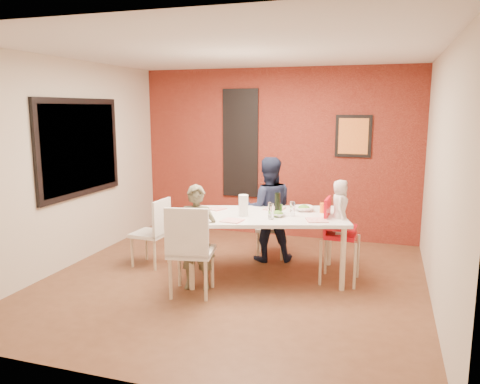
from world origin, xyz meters
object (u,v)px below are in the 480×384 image
(high_chair, at_px, (337,232))
(chair_far, at_px, (271,222))
(dining_table, at_px, (266,220))
(chair_near, at_px, (190,247))
(child_far, at_px, (268,209))
(child_near, at_px, (197,238))
(chair_left, at_px, (155,229))
(paper_towel_roll, at_px, (243,205))
(toddler, at_px, (340,207))
(wine_bottle, at_px, (277,204))

(high_chair, bearing_deg, chair_far, 53.81)
(dining_table, height_order, chair_near, chair_near)
(dining_table, height_order, chair_far, chair_far)
(chair_near, relative_size, child_far, 0.72)
(child_near, bearing_deg, chair_left, 135.47)
(dining_table, relative_size, child_near, 1.74)
(child_far, relative_size, paper_towel_roll, 5.59)
(child_far, distance_m, toddler, 1.16)
(high_chair, relative_size, child_near, 0.84)
(dining_table, height_order, child_near, child_near)
(high_chair, distance_m, child_far, 1.12)
(high_chair, bearing_deg, dining_table, 98.75)
(chair_near, xyz_separation_m, chair_left, (-0.86, 0.82, -0.07))
(chair_left, bearing_deg, chair_near, 50.07)
(child_near, bearing_deg, wine_bottle, 29.89)
(dining_table, height_order, high_chair, high_chair)
(dining_table, distance_m, chair_left, 1.51)
(chair_near, xyz_separation_m, paper_towel_roll, (0.40, 0.71, 0.34))
(chair_left, relative_size, toddler, 1.40)
(chair_far, bearing_deg, dining_table, -90.82)
(chair_near, bearing_deg, high_chair, -156.99)
(paper_towel_roll, bearing_deg, high_chair, 13.56)
(chair_far, xyz_separation_m, high_chair, (0.99, -0.77, 0.13))
(chair_near, bearing_deg, chair_far, -116.00)
(high_chair, bearing_deg, child_far, 62.99)
(chair_far, height_order, child_near, child_near)
(child_far, xyz_separation_m, wine_bottle, (0.26, -0.59, 0.21))
(child_near, relative_size, child_far, 0.85)
(chair_left, bearing_deg, chair_far, 128.35)
(chair_left, height_order, child_far, child_far)
(high_chair, bearing_deg, chair_near, 124.85)
(chair_far, height_order, wine_bottle, wine_bottle)
(child_far, bearing_deg, toddler, 132.81)
(child_far, bearing_deg, child_near, 48.29)
(toddler, relative_size, paper_towel_roll, 2.52)
(chair_near, distance_m, chair_left, 1.18)
(toddler, bearing_deg, child_near, 111.04)
(chair_far, bearing_deg, high_chair, -47.98)
(high_chair, height_order, paper_towel_roll, paper_towel_roll)
(chair_far, bearing_deg, wine_bottle, -81.69)
(chair_far, xyz_separation_m, child_far, (0.01, -0.24, 0.23))
(chair_left, xyz_separation_m, child_near, (0.84, -0.57, 0.10))
(dining_table, xyz_separation_m, toddler, (0.88, 0.11, 0.20))
(wine_bottle, bearing_deg, dining_table, -159.19)
(chair_far, distance_m, child_near, 1.58)
(chair_near, height_order, child_near, child_near)
(high_chair, height_order, wine_bottle, wine_bottle)
(child_far, height_order, toddler, child_far)
(chair_far, bearing_deg, child_near, -118.98)
(chair_near, distance_m, wine_bottle, 1.25)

